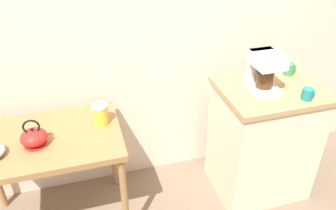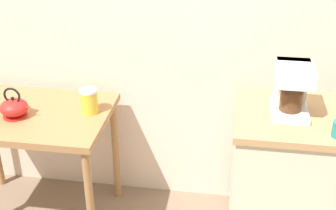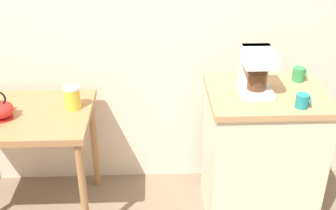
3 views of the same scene
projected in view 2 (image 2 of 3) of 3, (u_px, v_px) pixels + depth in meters
The scene contains 5 objects.
wooden_table at pixel (30, 126), 2.63m from camera, with size 0.92×0.63×0.76m.
kitchen_counter at pixel (293, 186), 2.49m from camera, with size 0.69×0.56×0.89m.
teakettle at pixel (15, 107), 2.52m from camera, with size 0.19×0.15×0.18m.
canister_enamel at pixel (89, 101), 2.55m from camera, with size 0.10×0.10×0.14m.
coffee_maker at pixel (292, 86), 2.24m from camera, with size 0.18×0.22×0.26m.
Camera 2 is at (0.42, -2.07, 1.99)m, focal length 49.08 mm.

